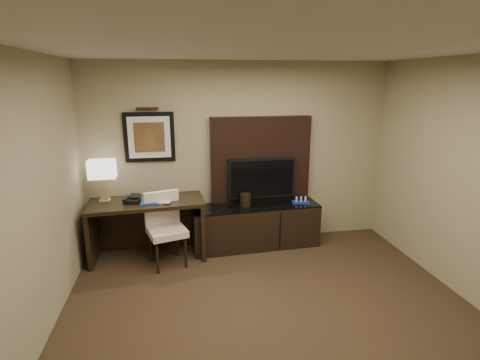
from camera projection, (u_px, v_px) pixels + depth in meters
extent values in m
cube|color=#322416|center=(285.00, 345.00, 3.55)|extent=(4.50, 5.00, 0.01)
cube|color=silver|center=(296.00, 44.00, 2.85)|extent=(4.50, 5.00, 0.01)
cube|color=#9C9069|center=(240.00, 155.00, 5.58)|extent=(4.50, 0.01, 2.70)
cube|color=#9C9069|center=(4.00, 228.00, 2.83)|extent=(0.01, 5.00, 2.70)
cube|color=black|center=(148.00, 229.00, 5.21)|extent=(1.59, 0.77, 0.83)
cube|color=black|center=(255.00, 226.00, 5.59)|extent=(1.90, 0.62, 0.64)
cube|color=black|center=(260.00, 160.00, 5.59)|extent=(1.50, 0.12, 1.30)
cube|color=black|center=(262.00, 178.00, 5.56)|extent=(1.00, 0.08, 0.60)
cube|color=black|center=(149.00, 137.00, 5.26)|extent=(0.70, 0.04, 0.70)
cylinder|color=#442415|center=(147.00, 109.00, 5.12)|extent=(0.04, 0.04, 0.30)
cube|color=#183D9C|center=(150.00, 201.00, 5.07)|extent=(0.25, 0.33, 0.02)
imported|color=#B7A290|center=(158.00, 193.00, 5.04)|extent=(0.18, 0.05, 0.24)
cylinder|color=black|center=(245.00, 200.00, 5.46)|extent=(0.17, 0.17, 0.18)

